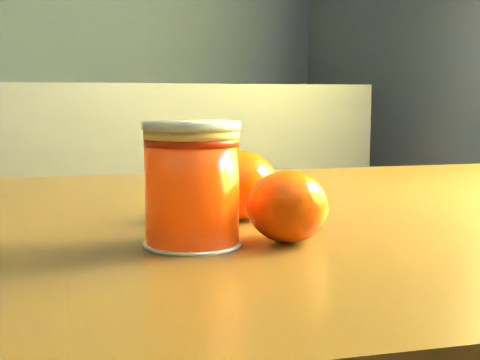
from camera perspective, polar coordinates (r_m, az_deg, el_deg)
name	(u,v)px	position (r m, az deg, el deg)	size (l,w,h in m)	color
table	(285,307)	(0.69, 3.87, -10.78)	(1.14, 0.90, 0.76)	brown
juice_glass	(192,185)	(0.51, -4.11, -0.40)	(0.08, 0.08, 0.09)	#FF3905
orange_front	(288,206)	(0.53, 4.11, -2.27)	(0.06, 0.06, 0.06)	#F24A04
orange_back	(239,185)	(0.62, -0.05, -0.43)	(0.07, 0.07, 0.06)	#F24A04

